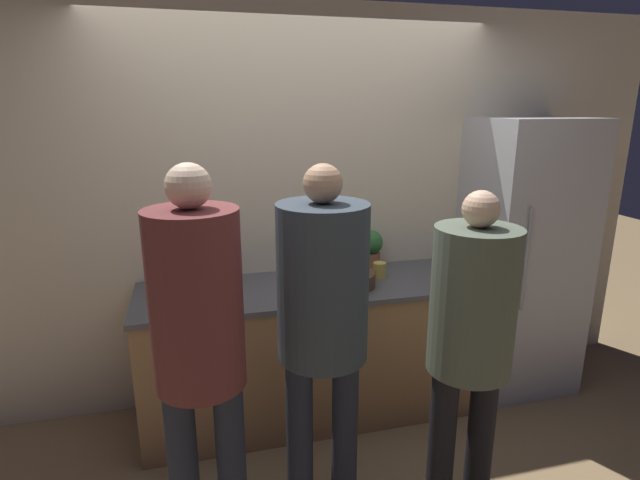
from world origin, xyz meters
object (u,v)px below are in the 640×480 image
person_center (323,307)px  utensil_crock (224,273)px  person_right (471,328)px  person_left (199,334)px  cup_yellow (380,270)px  bottle_red (175,276)px  cup_black (315,270)px  refrigerator (522,257)px  potted_plant (370,247)px  fruit_bowl (348,279)px

person_center → utensil_crock: (-0.39, 0.96, -0.12)m
person_right → person_left: bearing=176.9°
person_right → cup_yellow: bearing=92.8°
utensil_crock → bottle_red: size_ratio=1.71×
person_center → cup_black: size_ratio=20.43×
refrigerator → cup_black: (-1.46, 0.14, -0.02)m
person_right → potted_plant: size_ratio=6.18×
person_center → fruit_bowl: person_center is taller
cup_black → person_center: bearing=-101.7°
person_right → bottle_red: 1.77m
bottle_red → cup_yellow: bottle_red is taller
person_left → cup_black: person_left is taller
bottle_red → cup_yellow: size_ratio=1.80×
person_center → fruit_bowl: (0.36, 0.73, -0.14)m
refrigerator → potted_plant: bearing=167.8°
fruit_bowl → bottle_red: bearing=167.3°
fruit_bowl → utensil_crock: utensil_crock is taller
bottle_red → cup_yellow: (1.28, -0.14, -0.02)m
fruit_bowl → cup_black: (-0.16, 0.22, -0.00)m
fruit_bowl → utensil_crock: size_ratio=1.11×
person_center → bottle_red: person_center is taller
utensil_crock → potted_plant: size_ratio=1.16×
person_left → person_right: (1.21, -0.07, -0.09)m
person_center → fruit_bowl: bearing=64.0°
person_left → bottle_red: (-0.12, 1.10, -0.12)m
fruit_bowl → person_center: bearing=-116.0°
fruit_bowl → person_left: bearing=-136.7°
person_center → cup_black: bearing=78.3°
potted_plant → refrigerator: bearing=-12.2°
fruit_bowl → potted_plant: (0.26, 0.31, 0.10)m
refrigerator → person_right: (-1.00, -1.01, 0.04)m
person_right → cup_yellow: (-0.05, 1.02, -0.05)m
person_left → cup_yellow: bearing=39.6°
person_right → bottle_red: size_ratio=9.07×
refrigerator → cup_black: 1.46m
cup_black → bottle_red: bearing=178.9°
utensil_crock → bottle_red: bearing=-179.7°
utensil_crock → fruit_bowl: bearing=-17.6°
utensil_crock → cup_yellow: utensil_crock is taller
person_right → fruit_bowl: size_ratio=4.79×
utensil_crock → cup_black: size_ratio=3.60×
cup_black → potted_plant: size_ratio=0.32×
person_left → potted_plant: person_left is taller
person_center → potted_plant: 1.20m
person_right → utensil_crock: person_right is taller
cup_yellow → cup_black: bearing=163.5°
person_left → utensil_crock: size_ratio=5.78×
person_left → cup_yellow: (1.16, 0.96, -0.14)m
person_left → cup_black: size_ratio=20.83×
person_center → refrigerator: bearing=26.1°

